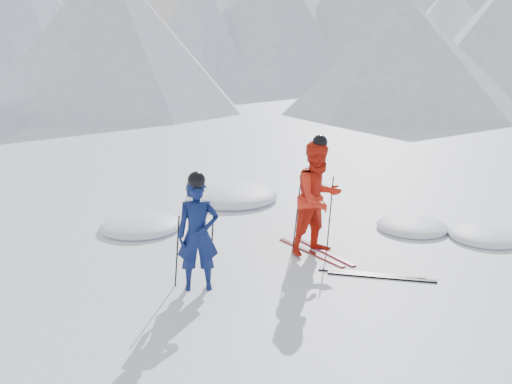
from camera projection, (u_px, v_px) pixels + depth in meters
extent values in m
plane|color=white|center=(370.00, 250.00, 9.83)|extent=(160.00, 160.00, 0.00)
cone|color=#B2BCD1|center=(8.00, 4.00, 42.91)|extent=(23.96, 23.96, 14.35)
cone|color=#B2BCD1|center=(95.00, 27.00, 54.92)|extent=(17.69, 17.69, 11.93)
cone|color=#B2BCD1|center=(202.00, 31.00, 50.26)|extent=(19.63, 19.63, 10.85)
cone|color=#B2BCD1|center=(268.00, 15.00, 54.25)|extent=(23.31, 23.31, 14.15)
cone|color=#B2BCD1|center=(363.00, 12.00, 55.33)|extent=(28.94, 28.94, 14.88)
cone|color=silver|center=(448.00, 34.00, 58.97)|extent=(24.45, 24.45, 10.76)
cone|color=#B2BCD1|center=(403.00, 56.00, 30.76)|extent=(14.00, 14.00, 6.50)
cone|color=#B2BCD1|center=(110.00, 34.00, 31.96)|extent=(16.00, 16.00, 9.00)
imported|color=#0C194C|center=(198.00, 235.00, 8.03)|extent=(0.68, 0.50, 1.71)
imported|color=red|center=(318.00, 198.00, 9.46)|extent=(1.16, 1.02, 2.01)
cylinder|color=black|center=(177.00, 251.00, 8.16)|extent=(0.12, 0.08, 1.14)
cylinder|color=black|center=(212.00, 246.00, 8.40)|extent=(0.12, 0.07, 1.14)
cylinder|color=black|center=(297.00, 214.00, 9.70)|extent=(0.13, 0.10, 1.34)
cylinder|color=black|center=(330.00, 213.00, 9.76)|extent=(0.13, 0.09, 1.34)
cube|color=black|center=(310.00, 252.00, 9.68)|extent=(0.66, 1.63, 0.03)
cube|color=black|center=(323.00, 251.00, 9.74)|extent=(0.55, 1.66, 0.03)
cube|color=black|center=(371.00, 274.00, 8.72)|extent=(1.52, 0.92, 0.03)
cube|color=black|center=(381.00, 277.00, 8.61)|extent=(1.55, 0.87, 0.03)
ellipsoid|color=white|center=(141.00, 229.00, 10.98)|extent=(1.64, 1.64, 0.36)
ellipsoid|color=white|center=(412.00, 229.00, 10.96)|extent=(1.42, 1.42, 0.31)
ellipsoid|color=white|center=(232.00, 200.00, 13.16)|extent=(2.23, 2.23, 0.49)
ellipsoid|color=white|center=(485.00, 239.00, 10.40)|extent=(1.36, 1.36, 0.30)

